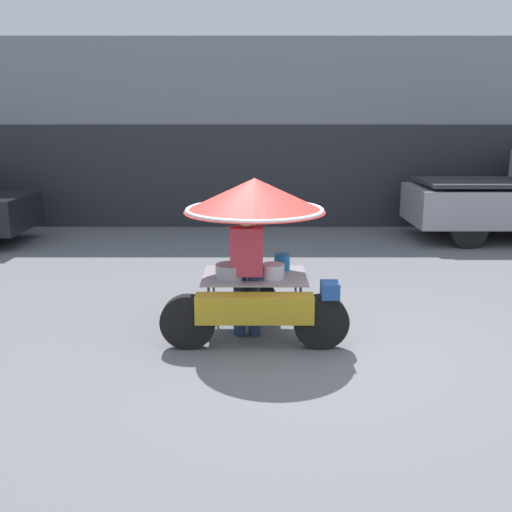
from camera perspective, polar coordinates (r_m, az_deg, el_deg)
name	(u,v)px	position (r m, az deg, el deg)	size (l,w,h in m)	color
ground_plane	(300,345)	(6.74, 4.42, -8.82)	(36.00, 36.00, 0.00)	slate
shopfront_building	(277,134)	(14.57, 2.15, 12.09)	(28.00, 2.06, 4.35)	gray
vendor_motorcycle_cart	(256,219)	(6.75, 0.03, 3.76)	(2.15, 1.69, 1.88)	black
vendor_person	(248,267)	(6.73, -0.80, -1.11)	(0.38, 0.22, 1.54)	navy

